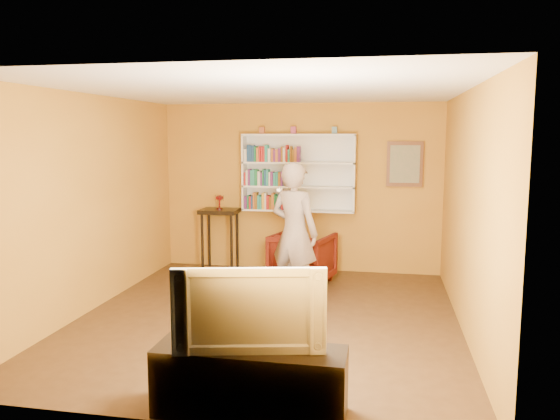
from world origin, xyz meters
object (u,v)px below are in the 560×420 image
(bookshelf, at_px, (299,173))
(tv_cabinet, at_px, (250,381))
(person, at_px, (294,233))
(ruby_lustre, at_px, (219,199))
(console_table, at_px, (220,220))
(television, at_px, (250,307))
(armchair, at_px, (303,258))

(bookshelf, distance_m, tv_cabinet, 4.86)
(person, xyz_separation_m, tv_cabinet, (0.14, -2.97, -0.66))
(person, distance_m, tv_cabinet, 3.04)
(ruby_lustre, xyz_separation_m, person, (1.49, -1.53, -0.24))
(console_table, relative_size, person, 0.54)
(television, bearing_deg, console_table, 97.63)
(console_table, relative_size, ruby_lustre, 4.37)
(person, relative_size, television, 1.59)
(console_table, height_order, tv_cabinet, console_table)
(ruby_lustre, height_order, person, person)
(ruby_lustre, bearing_deg, armchair, -22.29)
(console_table, relative_size, television, 0.86)
(ruby_lustre, bearing_deg, bookshelf, 7.10)
(television, bearing_deg, bookshelf, 81.99)
(person, bearing_deg, console_table, -22.64)
(person, bearing_deg, ruby_lustre, -22.64)
(bookshelf, xyz_separation_m, ruby_lustre, (-1.28, -0.16, -0.43))
(person, distance_m, television, 2.97)
(console_table, distance_m, ruby_lustre, 0.34)
(person, bearing_deg, television, 115.87)
(bookshelf, height_order, console_table, bookshelf)
(ruby_lustre, bearing_deg, console_table, -71.57)
(television, bearing_deg, armchair, 80.18)
(ruby_lustre, xyz_separation_m, armchair, (1.46, -0.60, -0.78))
(tv_cabinet, relative_size, television, 1.30)
(bookshelf, relative_size, person, 0.97)
(bookshelf, relative_size, armchair, 2.14)
(console_table, xyz_separation_m, television, (1.62, -4.50, 0.05))
(armchair, xyz_separation_m, tv_cabinet, (0.16, -3.90, -0.11))
(armchair, relative_size, person, 0.45)
(person, bearing_deg, armchair, -65.18)
(bookshelf, relative_size, television, 1.54)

